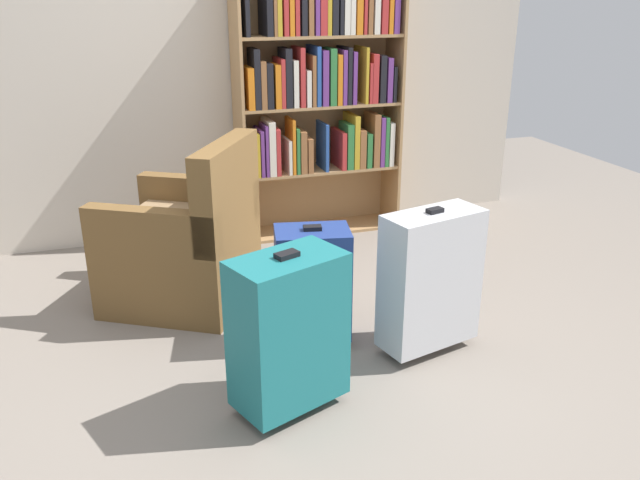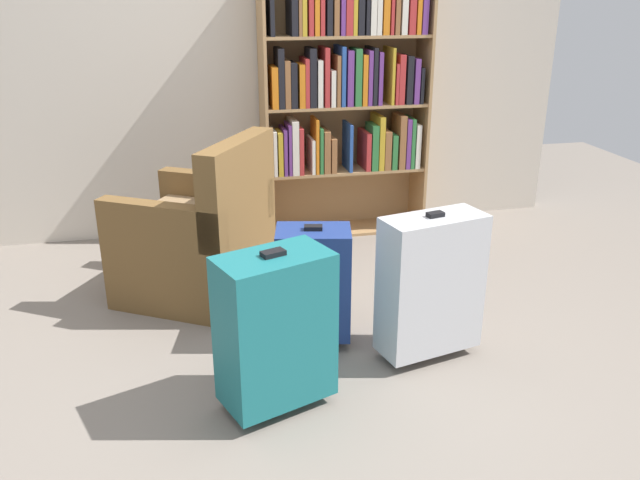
# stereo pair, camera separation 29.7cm
# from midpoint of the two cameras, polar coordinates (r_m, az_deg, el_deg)

# --- Properties ---
(ground_plane) EXTENTS (8.00, 8.00, 0.00)m
(ground_plane) POSITION_cam_midpoint_polar(r_m,az_deg,el_deg) (2.94, -4.53, -12.39)
(ground_plane) COLOR slate
(back_wall) EXTENTS (4.57, 0.10, 2.60)m
(back_wall) POSITION_cam_midpoint_polar(r_m,az_deg,el_deg) (4.49, -11.69, 16.68)
(back_wall) COLOR beige
(back_wall) RESTS_ON ground
(bookshelf) EXTENTS (1.11, 0.32, 1.76)m
(bookshelf) POSITION_cam_midpoint_polar(r_m,az_deg,el_deg) (4.43, -2.02, 13.09)
(bookshelf) COLOR #A87F51
(bookshelf) RESTS_ON ground
(armchair) EXTENTS (0.96, 0.96, 0.90)m
(armchair) POSITION_cam_midpoint_polar(r_m,az_deg,el_deg) (3.63, -13.91, -0.56)
(armchair) COLOR brown
(armchair) RESTS_ON ground
(mug) EXTENTS (0.12, 0.08, 0.10)m
(mug) POSITION_cam_midpoint_polar(r_m,az_deg,el_deg) (3.63, -4.77, -4.59)
(mug) COLOR white
(mug) RESTS_ON ground
(suitcase_navy_blue) EXTENTS (0.39, 0.30, 0.61)m
(suitcase_navy_blue) POSITION_cam_midpoint_polar(r_m,az_deg,el_deg) (3.09, -3.40, -3.85)
(suitcase_navy_blue) COLOR navy
(suitcase_navy_blue) RESTS_ON ground
(suitcase_silver) EXTENTS (0.50, 0.31, 0.71)m
(suitcase_silver) POSITION_cam_midpoint_polar(r_m,az_deg,el_deg) (3.02, 6.87, -3.47)
(suitcase_silver) COLOR #B7BABF
(suitcase_silver) RESTS_ON ground
(suitcase_teal) EXTENTS (0.50, 0.39, 0.70)m
(suitcase_teal) POSITION_cam_midpoint_polar(r_m,az_deg,el_deg) (2.60, -6.08, -7.96)
(suitcase_teal) COLOR #19666B
(suitcase_teal) RESTS_ON ground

